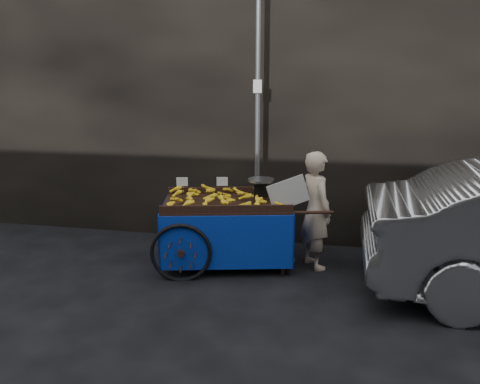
# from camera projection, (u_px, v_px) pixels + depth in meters

# --- Properties ---
(ground) EXTENTS (80.00, 80.00, 0.00)m
(ground) POSITION_uv_depth(u_px,v_px,m) (217.00, 281.00, 5.96)
(ground) COLOR black
(ground) RESTS_ON ground
(building_wall) EXTENTS (13.50, 2.00, 5.00)m
(building_wall) POSITION_uv_depth(u_px,v_px,m) (276.00, 78.00, 7.75)
(building_wall) COLOR black
(building_wall) RESTS_ON ground
(street_pole) EXTENTS (0.12, 0.10, 4.00)m
(street_pole) POSITION_uv_depth(u_px,v_px,m) (258.00, 115.00, 6.65)
(street_pole) COLOR slate
(street_pole) RESTS_ON ground
(banana_cart) EXTENTS (2.52, 1.55, 1.27)m
(banana_cart) POSITION_uv_depth(u_px,v_px,m) (222.00, 208.00, 6.37)
(banana_cart) COLOR black
(banana_cart) RESTS_ON ground
(vendor) EXTENTS (0.95, 0.70, 1.59)m
(vendor) POSITION_uv_depth(u_px,v_px,m) (315.00, 210.00, 6.24)
(vendor) COLOR #C4AC92
(vendor) RESTS_ON ground
(plastic_bag) EXTENTS (0.25, 0.20, 0.23)m
(plastic_bag) POSITION_uv_depth(u_px,v_px,m) (285.00, 259.00, 6.36)
(plastic_bag) COLOR #1849B6
(plastic_bag) RESTS_ON ground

